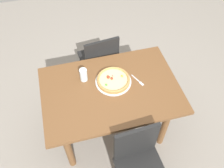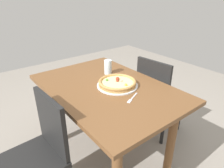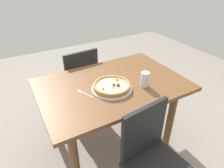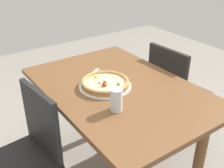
% 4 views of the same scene
% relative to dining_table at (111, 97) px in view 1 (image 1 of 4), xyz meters
% --- Properties ---
extents(ground_plane, '(6.00, 6.00, 0.00)m').
position_rel_dining_table_xyz_m(ground_plane, '(0.00, 0.00, -0.64)').
color(ground_plane, gray).
extents(dining_table, '(1.27, 0.86, 0.77)m').
position_rel_dining_table_xyz_m(dining_table, '(0.00, 0.00, 0.00)').
color(dining_table, brown).
rests_on(dining_table, ground).
extents(chair_near, '(0.44, 0.44, 0.89)m').
position_rel_dining_table_xyz_m(chair_near, '(-0.03, -0.64, -0.15)').
color(chair_near, black).
rests_on(chair_near, ground).
extents(chair_far, '(0.42, 0.42, 0.89)m').
position_rel_dining_table_xyz_m(chair_far, '(-0.09, 0.64, -0.15)').
color(chair_far, black).
rests_on(chair_far, ground).
extents(plate, '(0.34, 0.34, 0.01)m').
position_rel_dining_table_xyz_m(plate, '(-0.05, -0.08, 0.13)').
color(plate, silver).
rests_on(plate, dining_table).
extents(pizza, '(0.31, 0.31, 0.05)m').
position_rel_dining_table_xyz_m(pizza, '(-0.05, -0.08, 0.16)').
color(pizza, '#B78447').
rests_on(pizza, plate).
extents(fork, '(0.08, 0.16, 0.00)m').
position_rel_dining_table_xyz_m(fork, '(-0.28, -0.02, 0.13)').
color(fork, silver).
rests_on(fork, dining_table).
extents(drinking_glass, '(0.07, 0.07, 0.13)m').
position_rel_dining_table_xyz_m(drinking_glass, '(0.21, -0.17, 0.19)').
color(drinking_glass, silver).
rests_on(drinking_glass, dining_table).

